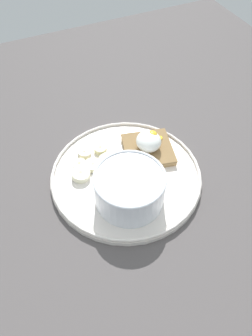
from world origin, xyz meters
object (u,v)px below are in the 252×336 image
(banana_slice_right, at_px, (100,149))
(banana_slice_outer, at_px, (84,153))
(oatmeal_bowl, at_px, (130,188))
(toast_slice, at_px, (148,149))
(banana_slice_inner, at_px, (81,174))
(banana_slice_front, at_px, (80,164))
(banana_slice_left, at_px, (93,165))
(banana_slice_back, at_px, (107,159))
(poached_egg, at_px, (149,141))

(banana_slice_right, bearing_deg, banana_slice_outer, -96.69)
(oatmeal_bowl, xyz_separation_m, toast_slice, (-0.09, 0.08, -0.03))
(oatmeal_bowl, relative_size, banana_slice_outer, 3.93)
(banana_slice_inner, distance_m, banana_slice_outer, 0.06)
(banana_slice_front, bearing_deg, oatmeal_bowl, 26.74)
(oatmeal_bowl, bearing_deg, banana_slice_front, -153.26)
(banana_slice_front, bearing_deg, banana_slice_inner, -13.24)
(banana_slice_left, xyz_separation_m, banana_slice_inner, (0.01, -0.03, 0.00))
(toast_slice, bearing_deg, banana_slice_right, -116.05)
(toast_slice, distance_m, banana_slice_inner, 0.14)
(banana_slice_back, bearing_deg, toast_slice, 83.03)
(oatmeal_bowl, distance_m, toast_slice, 0.12)
(banana_slice_front, height_order, banana_slice_right, banana_slice_right)
(banana_slice_outer, bearing_deg, banana_slice_inner, -26.30)
(banana_slice_back, bearing_deg, poached_egg, 83.40)
(oatmeal_bowl, bearing_deg, banana_slice_right, -178.28)
(banana_slice_left, relative_size, banana_slice_outer, 1.51)
(poached_egg, bearing_deg, toast_slice, -69.07)
(toast_slice, relative_size, banana_slice_outer, 3.61)
(banana_slice_right, distance_m, banana_slice_outer, 0.03)
(toast_slice, height_order, banana_slice_inner, banana_slice_inner)
(poached_egg, distance_m, banana_slice_outer, 0.13)
(banana_slice_front, relative_size, banana_slice_inner, 0.72)
(banana_slice_left, height_order, banana_slice_right, banana_slice_right)
(poached_egg, relative_size, banana_slice_left, 1.36)
(banana_slice_left, relative_size, banana_slice_right, 1.31)
(banana_slice_back, xyz_separation_m, banana_slice_inner, (0.01, -0.06, 0.00))
(banana_slice_outer, bearing_deg, poached_egg, 69.27)
(banana_slice_left, height_order, banana_slice_inner, banana_slice_inner)
(banana_slice_back, bearing_deg, oatmeal_bowl, 1.36)
(banana_slice_right, bearing_deg, banana_slice_inner, -51.18)
(banana_slice_inner, bearing_deg, poached_egg, 92.01)
(banana_slice_left, bearing_deg, banana_slice_inner, -64.61)
(oatmeal_bowl, relative_size, banana_slice_right, 3.40)
(banana_slice_front, distance_m, banana_slice_left, 0.03)
(oatmeal_bowl, relative_size, banana_slice_left, 2.60)
(banana_slice_front, distance_m, banana_slice_outer, 0.03)
(toast_slice, bearing_deg, banana_slice_inner, -88.14)
(toast_slice, bearing_deg, banana_slice_outer, -111.09)
(toast_slice, height_order, banana_slice_outer, toast_slice)
(poached_egg, distance_m, banana_slice_right, 0.10)
(banana_slice_right, xyz_separation_m, banana_slice_outer, (-0.00, -0.03, -0.00))
(poached_egg, xyz_separation_m, banana_slice_front, (-0.02, -0.14, -0.03))
(banana_slice_back, height_order, banana_slice_inner, banana_slice_inner)
(poached_egg, distance_m, banana_slice_left, 0.12)
(poached_egg, distance_m, banana_slice_front, 0.14)
(banana_slice_inner, bearing_deg, banana_slice_back, 104.12)
(banana_slice_front, distance_m, banana_slice_inner, 0.03)
(toast_slice, xyz_separation_m, banana_slice_back, (-0.01, -0.08, -0.00))
(banana_slice_back, distance_m, banana_slice_right, 0.03)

